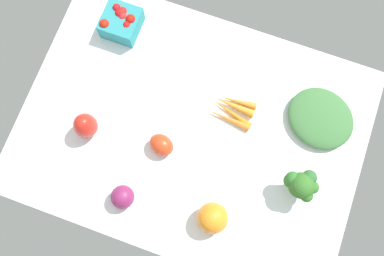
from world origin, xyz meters
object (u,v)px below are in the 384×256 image
Objects in this scene: bell_pepper_red at (86,125)px; heirloom_tomato_orange at (213,218)px; roma_tomato at (162,145)px; red_onion_near_basket at (123,197)px; broccoli_head at (301,185)px; leafy_greens_clump at (321,118)px; carrot_bunch at (232,110)px; berry_basket at (121,22)px.

bell_pepper_red is 1.15× the size of heirloom_tomato_orange.
heirloom_tomato_orange is (21.23, -15.03, 1.51)cm from roma_tomato.
bell_pepper_red is 1.50× the size of red_onion_near_basket.
leafy_greens_clump is (1.11, 22.26, -5.54)cm from broccoli_head.
carrot_bunch is 24.37cm from roma_tomato.
bell_pepper_red reaches higher than leafy_greens_clump.
berry_basket is at bearing 173.08° from leafy_greens_clump.
roma_tomato is 0.37× the size of leafy_greens_clump.
heirloom_tomato_orange reaches higher than carrot_bunch.
bell_pepper_red reaches higher than roma_tomato.
leafy_greens_clump is at bearing 41.64° from red_onion_near_basket.
leafy_greens_clump is at bearing -6.92° from berry_basket.
red_onion_near_basket is 63.74cm from leafy_greens_clump.
red_onion_near_basket is 42.09cm from carrot_bunch.
berry_basket is 44.73cm from carrot_bunch.
red_onion_near_basket is 0.46× the size of carrot_bunch.
broccoli_head is 1.32× the size of heirloom_tomato_orange.
bell_pepper_red is 64.45cm from broccoli_head.
bell_pepper_red reaches higher than red_onion_near_basket.
berry_basket is 0.75× the size of carrot_bunch.
carrot_bunch is 1.67× the size of heirloom_tomato_orange.
berry_basket is at bearing 112.22° from red_onion_near_basket.
leafy_greens_clump is at bearing -133.02° from roma_tomato.
broccoli_head reaches higher than heirloom_tomato_orange.
carrot_bunch is 1.97× the size of roma_tomato.
broccoli_head is 0.58× the size of leafy_greens_clump.
bell_pepper_red is 0.87× the size of broccoli_head.
leafy_greens_clump is at bearing 13.48° from carrot_bunch.
roma_tomato is (-16.41, -17.92, 1.82)cm from carrot_bunch.
leafy_greens_clump is at bearing 61.51° from heirloom_tomato_orange.
carrot_bunch is (39.26, 20.40, -4.01)cm from bell_pepper_red.
roma_tomato is 41.71cm from broccoli_head.
red_onion_near_basket reaches higher than roma_tomato.
heirloom_tomato_orange is (47.04, -47.50, 0.62)cm from berry_basket.
roma_tomato is (22.85, 2.48, -2.19)cm from bell_pepper_red.
leafy_greens_clump is (47.63, 42.35, -1.32)cm from red_onion_near_basket.
carrot_bunch is 0.73× the size of leafy_greens_clump.
berry_basket reaches higher than leafy_greens_clump.
carrot_bunch is (42.22, -14.55, -2.70)cm from berry_basket.
berry_basket reaches higher than red_onion_near_basket.
red_onion_near_basket is at bearing 91.64° from roma_tomato.
heirloom_tomato_orange reaches higher than roma_tomato.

